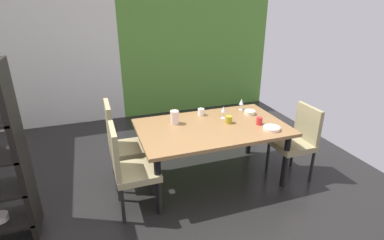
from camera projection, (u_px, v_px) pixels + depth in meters
ground_plane at (193, 216)px, 3.15m from camera, size 5.24×6.27×0.02m
back_panel_interior at (47, 53)px, 4.91m from camera, size 2.33×0.10×2.52m
garden_window_panel at (197, 45)px, 5.71m from camera, size 2.92×0.10×2.52m
dining_table at (212, 132)px, 3.54m from camera, size 1.73×1.06×0.72m
chair_left_far at (121, 141)px, 3.50m from camera, size 0.44×0.44×1.04m
chair_right_near at (298, 138)px, 3.66m from camera, size 0.44×0.44×0.92m
chair_left_near at (128, 166)px, 3.03m from camera, size 0.44×0.44×0.97m
wine_glass_rear at (224, 110)px, 3.70m from camera, size 0.06×0.06×0.15m
wine_glass_near_shelf at (241, 102)px, 3.98m from camera, size 0.06×0.06×0.15m
serving_bowl_near_window at (272, 128)px, 3.41m from camera, size 0.19×0.19×0.04m
serving_bowl_front at (250, 112)px, 3.86m from camera, size 0.14×0.14×0.05m
cup_south at (259, 121)px, 3.54m from camera, size 0.07×0.07×0.09m
cup_corner at (229, 120)px, 3.58m from camera, size 0.08×0.08×0.09m
cup_west at (201, 112)px, 3.82m from camera, size 0.08×0.08×0.09m
pitcher_east at (175, 117)px, 3.55m from camera, size 0.11×0.10×0.16m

